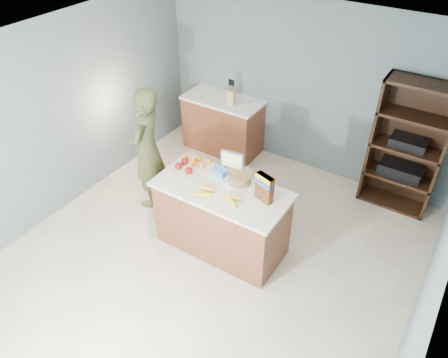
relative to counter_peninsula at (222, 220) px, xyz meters
The scene contains 15 objects.
floor 0.51m from the counter_peninsula, 90.00° to the right, with size 4.50×5.00×0.02m, color beige.
walls 1.27m from the counter_peninsula, 90.00° to the right, with size 4.52×5.02×2.51m.
counter_peninsula is the anchor object (origin of this frame).
back_cabinet 2.25m from the counter_peninsula, 122.28° to the left, with size 1.24×0.62×0.90m.
shelving_unit 2.61m from the counter_peninsula, 52.89° to the left, with size 0.90×0.40×1.80m.
person 1.39m from the counter_peninsula, 169.92° to the left, with size 0.62×0.41×1.70m, color #444A26.
knife_block 2.16m from the counter_peninsula, 118.83° to the left, with size 0.12×0.10×0.31m.
envelopes 0.50m from the counter_peninsula, 110.78° to the left, with size 0.44×0.20×0.00m.
bananas 0.53m from the counter_peninsula, 70.04° to the right, with size 0.58×0.25×0.05m.
apples 0.79m from the counter_peninsula, behind, with size 0.25×0.22×0.09m.
oranges 0.79m from the counter_peninsula, 155.29° to the left, with size 0.35×0.20×0.07m.
blue_carton 0.59m from the counter_peninsula, 128.59° to the left, with size 0.18×0.12×0.08m, color blue.
salad_bowl 0.59m from the counter_peninsula, 65.78° to the left, with size 0.30×0.30×0.13m.
tv 0.73m from the counter_peninsula, 101.25° to the left, with size 0.28×0.12×0.28m.
cereal_box 0.84m from the counter_peninsula, ahead, with size 0.23×0.14×0.33m.
Camera 1 is at (2.11, -2.95, 3.93)m, focal length 35.00 mm.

